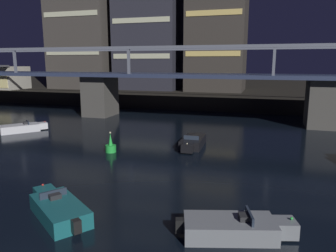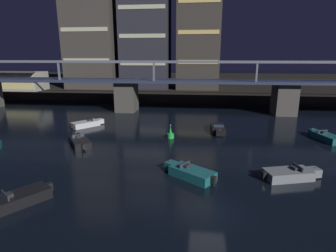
# 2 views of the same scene
# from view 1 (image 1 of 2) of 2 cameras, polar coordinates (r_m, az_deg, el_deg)

# --- Properties ---
(far_riverbank) EXTENTS (240.00, 80.00, 2.20)m
(far_riverbank) POSITION_cam_1_polar(r_m,az_deg,el_deg) (89.43, 11.83, 6.87)
(far_riverbank) COLOR black
(far_riverbank) RESTS_ON ground
(river_bridge) EXTENTS (92.27, 6.40, 9.38)m
(river_bridge) POSITION_cam_1_polar(r_m,az_deg,el_deg) (41.74, 5.80, 6.72)
(river_bridge) COLOR #4C4944
(river_bridge) RESTS_ON ground
(tower_west_low) EXTENTS (12.42, 14.02, 35.85)m
(tower_west_low) POSITION_cam_1_polar(r_m,az_deg,el_deg) (72.99, -13.80, 20.74)
(tower_west_low) COLOR #423D38
(tower_west_low) RESTS_ON far_riverbank
(tower_west_tall) EXTENTS (12.00, 8.98, 32.21)m
(tower_west_tall) POSITION_cam_1_polar(r_m,az_deg,el_deg) (65.95, -3.41, 20.49)
(tower_west_tall) COLOR #282833
(tower_west_tall) RESTS_ON far_riverbank
(speedboat_near_center) EXTENTS (5.18, 2.79, 1.16)m
(speedboat_near_center) POSITION_cam_1_polar(r_m,az_deg,el_deg) (15.03, 11.57, -17.11)
(speedboat_near_center) COLOR gray
(speedboat_near_center) RESTS_ON ground
(speedboat_near_right) EXTENTS (1.91, 5.21, 1.16)m
(speedboat_near_right) POSITION_cam_1_polar(r_m,az_deg,el_deg) (29.17, 4.35, -2.86)
(speedboat_near_right) COLOR black
(speedboat_near_right) RESTS_ON ground
(speedboat_far_left) EXTENTS (4.71, 3.97, 1.16)m
(speedboat_far_left) POSITION_cam_1_polar(r_m,az_deg,el_deg) (17.28, -18.73, -13.58)
(speedboat_far_left) COLOR #196066
(speedboat_far_left) RESTS_ON ground
(speedboat_far_right) EXTENTS (4.16, 4.58, 1.16)m
(speedboat_far_right) POSITION_cam_1_polar(r_m,az_deg,el_deg) (38.75, -24.29, -0.32)
(speedboat_far_right) COLOR silver
(speedboat_far_right) RESTS_ON ground
(channel_buoy) EXTENTS (0.90, 0.90, 1.76)m
(channel_buoy) POSITION_cam_1_polar(r_m,az_deg,el_deg) (27.80, -10.04, -3.58)
(channel_buoy) COLOR green
(channel_buoy) RESTS_ON ground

